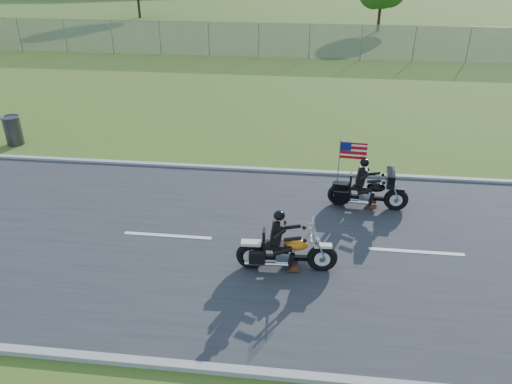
# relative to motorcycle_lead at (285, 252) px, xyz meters

# --- Properties ---
(ground) EXTENTS (420.00, 420.00, 0.00)m
(ground) POSITION_rel_motorcycle_lead_xyz_m (-0.96, 1.00, -0.48)
(ground) COLOR #3E561B
(ground) RESTS_ON ground
(road) EXTENTS (120.00, 8.00, 0.04)m
(road) POSITION_rel_motorcycle_lead_xyz_m (-0.96, 1.00, -0.46)
(road) COLOR #28282B
(road) RESTS_ON ground
(curb_north) EXTENTS (120.00, 0.18, 0.12)m
(curb_north) POSITION_rel_motorcycle_lead_xyz_m (-0.96, 5.05, -0.43)
(curb_north) COLOR #9E9B93
(curb_north) RESTS_ON ground
(curb_south) EXTENTS (120.00, 0.18, 0.12)m
(curb_south) POSITION_rel_motorcycle_lead_xyz_m (-0.96, -3.05, -0.43)
(curb_south) COLOR #9E9B93
(curb_south) RESTS_ON ground
(fence) EXTENTS (60.00, 0.03, 2.00)m
(fence) POSITION_rel_motorcycle_lead_xyz_m (-5.96, 21.00, 0.52)
(fence) COLOR gray
(fence) RESTS_ON ground
(motorcycle_lead) EXTENTS (2.25, 0.61, 1.51)m
(motorcycle_lead) POSITION_rel_motorcycle_lead_xyz_m (0.00, 0.00, 0.00)
(motorcycle_lead) COLOR black
(motorcycle_lead) RESTS_ON ground
(motorcycle_follow) EXTENTS (2.16, 0.72, 1.80)m
(motorcycle_follow) POSITION_rel_motorcycle_lead_xyz_m (2.03, 3.06, 0.02)
(motorcycle_follow) COLOR black
(motorcycle_follow) RESTS_ON ground
(trash_can) EXTENTS (0.71, 0.71, 1.00)m
(trash_can) POSITION_rel_motorcycle_lead_xyz_m (-9.98, 6.30, 0.02)
(trash_can) COLOR #323337
(trash_can) RESTS_ON ground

